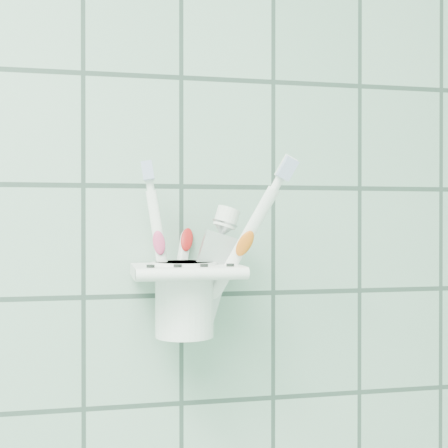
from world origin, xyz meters
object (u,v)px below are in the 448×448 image
object	(u,v)px
cup	(184,295)
toothbrush_orange	(196,230)
toothpaste_tube	(194,256)
holder_bracket	(186,272)
toothbrush_pink	(172,243)
toothbrush_blue	(173,234)

from	to	relation	value
cup	toothbrush_orange	size ratio (longest dim) A/B	0.40
toothbrush_orange	toothpaste_tube	world-z (taller)	toothbrush_orange
holder_bracket	toothpaste_tube	size ratio (longest dim) A/B	0.79
cup	toothbrush_pink	size ratio (longest dim) A/B	0.44
toothbrush_blue	toothpaste_tube	distance (m)	0.03
holder_bracket	toothbrush_blue	size ratio (longest dim) A/B	0.58
cup	toothbrush_orange	world-z (taller)	toothbrush_orange
toothbrush_blue	toothbrush_orange	xyz separation A→B (m)	(0.03, 0.00, 0.00)
cup	toothbrush_pink	bearing A→B (deg)	-171.05
toothbrush_pink	toothpaste_tube	xyz separation A→B (m)	(0.02, -0.00, -0.01)
cup	toothpaste_tube	world-z (taller)	toothpaste_tube
toothbrush_pink	toothpaste_tube	size ratio (longest dim) A/B	1.26
toothbrush_orange	holder_bracket	bearing A→B (deg)	-157.43
toothbrush_pink	toothbrush_orange	size ratio (longest dim) A/B	0.89
cup	toothbrush_pink	world-z (taller)	toothbrush_pink
holder_bracket	cup	bearing A→B (deg)	112.46
toothbrush_pink	toothpaste_tube	world-z (taller)	toothbrush_pink
cup	toothbrush_pink	xyz separation A→B (m)	(-0.01, -0.00, 0.06)
toothbrush_pink	cup	bearing A→B (deg)	15.81
toothbrush_pink	toothbrush_blue	world-z (taller)	toothbrush_blue
cup	toothpaste_tube	bearing A→B (deg)	-30.41
toothbrush_orange	toothpaste_tube	xyz separation A→B (m)	(-0.00, -0.01, -0.03)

